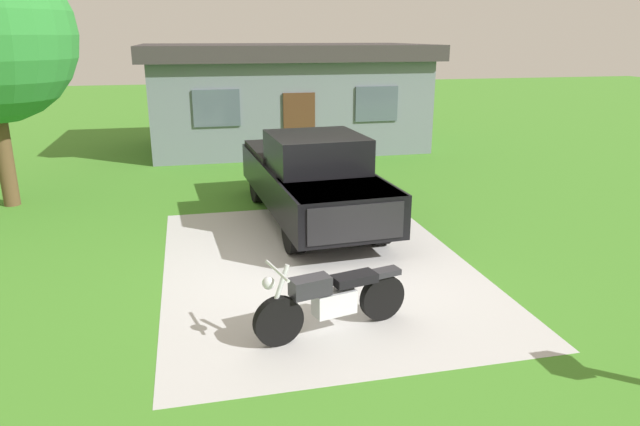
# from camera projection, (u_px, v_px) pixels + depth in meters

# --- Properties ---
(ground_plane) EXTENTS (80.00, 80.00, 0.00)m
(ground_plane) POSITION_uv_depth(u_px,v_px,m) (317.00, 266.00, 9.88)
(ground_plane) COLOR #458729
(driveway_pad) EXTENTS (5.16, 7.01, 0.01)m
(driveway_pad) POSITION_uv_depth(u_px,v_px,m) (317.00, 265.00, 9.88)
(driveway_pad) COLOR #BBBBBB
(driveway_pad) RESTS_ON ground
(motorcycle) EXTENTS (2.18, 0.86, 1.09)m
(motorcycle) POSITION_uv_depth(u_px,v_px,m) (332.00, 299.00, 7.55)
(motorcycle) COLOR black
(motorcycle) RESTS_ON ground
(pickup_truck) EXTENTS (2.33, 5.73, 1.90)m
(pickup_truck) POSITION_uv_depth(u_px,v_px,m) (310.00, 176.00, 12.12)
(pickup_truck) COLOR black
(pickup_truck) RESTS_ON ground
(neighbor_house) EXTENTS (9.60, 5.60, 3.50)m
(neighbor_house) POSITION_uv_depth(u_px,v_px,m) (285.00, 95.00, 20.07)
(neighbor_house) COLOR slate
(neighbor_house) RESTS_ON ground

